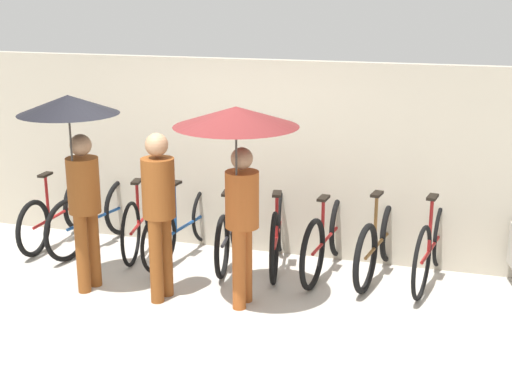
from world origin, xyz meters
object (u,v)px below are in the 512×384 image
at_px(parked_bicycle_5, 278,231).
at_px(parked_bicycle_7, 379,242).
at_px(parked_bicycle_0, 57,214).
at_px(parked_bicycle_8, 432,245).
at_px(parked_bicycle_3, 184,224).
at_px(pedestrian_trailing, 238,146).
at_px(parked_bicycle_2, 143,217).
at_px(parked_bicycle_6, 327,237).
at_px(pedestrian_center, 159,204).
at_px(parked_bicycle_1, 97,216).
at_px(pedestrian_leading, 74,141).
at_px(parked_bicycle_4, 230,230).

distance_m(parked_bicycle_5, parked_bicycle_7, 1.11).
height_order(parked_bicycle_0, parked_bicycle_8, parked_bicycle_0).
distance_m(parked_bicycle_3, pedestrian_trailing, 2.00).
bearing_deg(parked_bicycle_2, pedestrian_trailing, -139.12).
bearing_deg(pedestrian_trailing, parked_bicycle_3, -45.84).
height_order(parked_bicycle_2, parked_bicycle_3, parked_bicycle_2).
distance_m(parked_bicycle_2, parked_bicycle_6, 2.21).
bearing_deg(parked_bicycle_0, parked_bicycle_3, -90.66).
height_order(parked_bicycle_5, pedestrian_center, pedestrian_center).
height_order(parked_bicycle_0, parked_bicycle_7, parked_bicycle_0).
distance_m(parked_bicycle_2, pedestrian_trailing, 2.36).
relative_size(parked_bicycle_0, parked_bicycle_5, 0.97).
bearing_deg(pedestrian_center, parked_bicycle_1, -32.80).
xyz_separation_m(parked_bicycle_0, parked_bicycle_5, (2.76, 0.02, 0.05)).
height_order(parked_bicycle_0, pedestrian_center, pedestrian_center).
bearing_deg(pedestrian_leading, parked_bicycle_8, -150.12).
bearing_deg(parked_bicycle_7, parked_bicycle_0, 99.12).
bearing_deg(pedestrian_trailing, parked_bicycle_0, -20.77).
xyz_separation_m(parked_bicycle_1, parked_bicycle_7, (3.31, 0.07, -0.00)).
bearing_deg(pedestrian_center, parked_bicycle_0, -23.83).
xyz_separation_m(parked_bicycle_0, parked_bicycle_2, (1.10, 0.07, 0.03)).
height_order(parked_bicycle_3, parked_bicycle_7, parked_bicycle_7).
bearing_deg(parked_bicycle_6, pedestrian_trailing, 158.05).
xyz_separation_m(parked_bicycle_0, parked_bicycle_6, (3.31, 0.03, 0.03)).
relative_size(parked_bicycle_0, parked_bicycle_8, 0.97).
relative_size(parked_bicycle_1, parked_bicycle_5, 1.00).
bearing_deg(pedestrian_leading, parked_bicycle_0, -40.93).
distance_m(parked_bicycle_5, pedestrian_center, 1.58).
relative_size(parked_bicycle_5, parked_bicycle_7, 1.02).
bearing_deg(parked_bicycle_7, parked_bicycle_1, 99.58).
xyz_separation_m(parked_bicycle_7, pedestrian_leading, (-2.79, -1.30, 1.19)).
relative_size(parked_bicycle_4, parked_bicycle_6, 0.92).
relative_size(parked_bicycle_4, parked_bicycle_5, 0.96).
xyz_separation_m(parked_bicycle_1, parked_bicycle_3, (1.10, 0.02, -0.01)).
relative_size(parked_bicycle_1, parked_bicycle_8, 1.00).
distance_m(parked_bicycle_3, parked_bicycle_6, 1.65).
bearing_deg(parked_bicycle_3, parked_bicycle_7, -81.45).
height_order(parked_bicycle_3, pedestrian_center, pedestrian_center).
bearing_deg(pedestrian_center, parked_bicycle_8, -146.19).
height_order(parked_bicycle_4, parked_bicycle_7, parked_bicycle_7).
height_order(parked_bicycle_6, pedestrian_leading, pedestrian_leading).
distance_m(parked_bicycle_7, pedestrian_trailing, 2.09).
bearing_deg(parked_bicycle_0, parked_bicycle_6, -90.36).
relative_size(parked_bicycle_4, pedestrian_leading, 0.81).
bearing_deg(parked_bicycle_5, pedestrian_leading, 115.81).
bearing_deg(parked_bicycle_4, parked_bicycle_6, -97.98).
bearing_deg(parked_bicycle_5, pedestrian_center, 132.77).
height_order(parked_bicycle_4, parked_bicycle_8, parked_bicycle_4).
bearing_deg(parked_bicycle_3, parked_bicycle_8, -81.50).
xyz_separation_m(parked_bicycle_8, pedestrian_center, (-2.52, -1.23, 0.58)).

